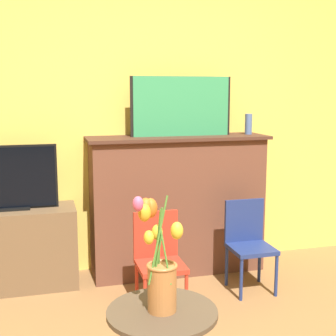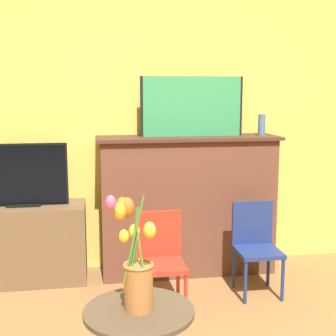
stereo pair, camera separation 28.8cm
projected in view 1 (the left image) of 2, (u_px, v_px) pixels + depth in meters
wall_back at (135, 103)px, 3.74m from camera, size 8.00×0.06×2.70m
fireplace_mantel at (177, 203)px, 3.74m from camera, size 1.42×0.41×1.10m
painting at (181, 106)px, 3.63m from camera, size 0.81×0.03×0.46m
mantel_candle at (248, 124)px, 3.79m from camera, size 0.06×0.06×0.17m
tv_stand at (15, 249)px, 3.44m from camera, size 0.89×0.38×0.59m
tv_monitor at (11, 179)px, 3.36m from camera, size 0.65×0.12×0.47m
chair_red at (159, 256)px, 3.08m from camera, size 0.30×0.30×0.65m
chair_blue at (248, 240)px, 3.42m from camera, size 0.30×0.30×0.65m
vase_tulips at (159, 266)px, 1.95m from camera, size 0.20×0.18×0.52m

